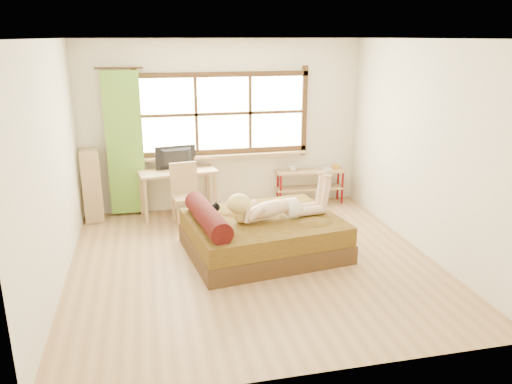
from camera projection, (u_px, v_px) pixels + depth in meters
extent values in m
plane|color=#9E754C|center=(253.00, 262.00, 6.30)|extent=(4.50, 4.50, 0.00)
plane|color=white|center=(253.00, 39.00, 5.50)|extent=(4.50, 4.50, 0.00)
plane|color=silver|center=(223.00, 126.00, 8.00)|extent=(4.50, 0.00, 4.50)
plane|color=silver|center=(315.00, 225.00, 3.80)|extent=(4.50, 0.00, 4.50)
plane|color=silver|center=(51.00, 168.00, 5.44)|extent=(0.00, 4.50, 4.50)
plane|color=silver|center=(425.00, 149.00, 6.36)|extent=(0.00, 4.50, 4.50)
cube|color=#FFEDBF|center=(223.00, 114.00, 7.93)|extent=(2.60, 0.01, 1.30)
cube|color=tan|center=(225.00, 156.00, 8.06)|extent=(2.80, 0.16, 0.04)
cube|color=#4E9729|center=(125.00, 144.00, 7.62)|extent=(0.55, 0.10, 2.20)
cube|color=#352110|center=(263.00, 243.00, 6.56)|extent=(2.12, 1.79, 0.24)
cube|color=#3D2C0D|center=(264.00, 226.00, 6.49)|extent=(2.07, 1.75, 0.24)
cylinder|color=#320808|center=(207.00, 216.00, 6.17)|extent=(0.45, 1.33, 0.27)
cube|color=tan|center=(177.00, 171.00, 7.74)|extent=(1.25, 0.71, 0.04)
cube|color=tan|center=(146.00, 202.00, 7.48)|extent=(0.06, 0.06, 0.71)
cube|color=tan|center=(215.00, 194.00, 7.84)|extent=(0.06, 0.06, 0.71)
cube|color=tan|center=(142.00, 194.00, 7.86)|extent=(0.06, 0.06, 0.71)
cube|color=tan|center=(208.00, 187.00, 8.23)|extent=(0.06, 0.06, 0.71)
imported|color=black|center=(176.00, 158.00, 7.73)|extent=(0.64, 0.17, 0.36)
cube|color=tan|center=(187.00, 197.00, 7.43)|extent=(0.47, 0.47, 0.04)
cube|color=tan|center=(183.00, 177.00, 7.52)|extent=(0.41, 0.10, 0.47)
cube|color=tan|center=(179.00, 217.00, 7.28)|extent=(0.04, 0.04, 0.41)
cube|color=tan|center=(202.00, 214.00, 7.40)|extent=(0.04, 0.04, 0.41)
cube|color=tan|center=(174.00, 209.00, 7.60)|extent=(0.04, 0.04, 0.41)
cube|color=tan|center=(196.00, 207.00, 7.72)|extent=(0.04, 0.04, 0.41)
cube|color=tan|center=(310.00, 171.00, 8.36)|extent=(1.18, 0.35, 0.04)
cube|color=tan|center=(310.00, 188.00, 8.45)|extent=(1.18, 0.35, 0.03)
cylinder|color=#6C090B|center=(281.00, 190.00, 8.24)|extent=(0.03, 0.03, 0.58)
cylinder|color=#6C090B|center=(342.00, 187.00, 8.42)|extent=(0.03, 0.03, 0.58)
cylinder|color=#6C090B|center=(278.00, 186.00, 8.46)|extent=(0.03, 0.03, 0.58)
cylinder|color=#6C090B|center=(338.00, 183.00, 8.63)|extent=(0.03, 0.03, 0.58)
cube|color=#BF862F|center=(336.00, 167.00, 8.41)|extent=(0.10, 0.10, 0.08)
imported|color=gray|center=(293.00, 168.00, 8.28)|extent=(0.13, 0.13, 0.10)
imported|color=gray|center=(322.00, 169.00, 8.39)|extent=(0.17, 0.22, 0.02)
cube|color=tan|center=(95.00, 216.00, 7.77)|extent=(0.31, 0.48, 0.03)
cube|color=tan|center=(93.00, 195.00, 7.67)|extent=(0.31, 0.48, 0.03)
cube|color=tan|center=(91.00, 173.00, 7.56)|extent=(0.31, 0.48, 0.03)
cube|color=tan|center=(88.00, 151.00, 7.46)|extent=(0.31, 0.48, 0.03)
cube|color=tan|center=(92.00, 188.00, 7.41)|extent=(0.28, 0.05, 1.12)
cube|color=tan|center=(92.00, 180.00, 7.82)|extent=(0.28, 0.05, 1.12)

